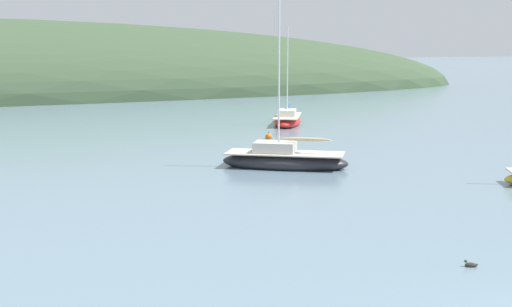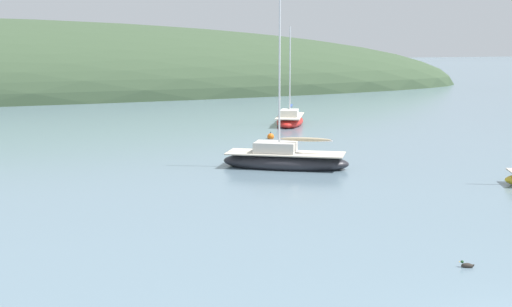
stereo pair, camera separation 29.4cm
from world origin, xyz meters
name	(u,v)px [view 2 (the right image)]	position (x,y,z in m)	size (l,w,h in m)	color
sailboat_yellow_far	(285,160)	(2.37, 22.45, 0.40)	(6.55, 5.14, 9.40)	#232328
sailboat_white_near	(290,120)	(9.61, 39.68, 0.36)	(4.29, 5.94, 7.43)	red
mooring_buoy_channel	(271,137)	(5.57, 32.97, 0.12)	(0.44, 0.44, 0.54)	orange
duck_straggler	(467,265)	(1.20, 5.36, 0.05)	(0.40, 0.32, 0.24)	#2D2823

